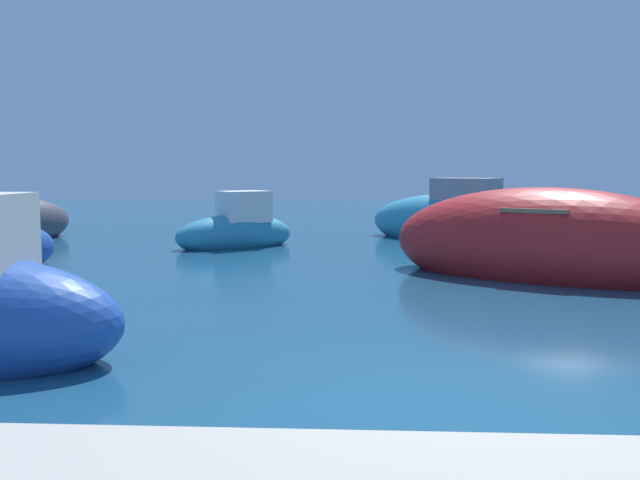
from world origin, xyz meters
name	(u,v)px	position (x,y,z in m)	size (l,w,h in m)	color
ground	(448,402)	(0.00, 0.00, 0.00)	(80.00, 80.00, 0.00)	navy
moored_boat_1	(546,245)	(2.83, 7.42, 0.62)	(6.59, 5.15, 2.24)	#B21E1E
moored_boat_2	(237,230)	(-4.04, 12.19, 0.44)	(3.45, 3.01, 1.74)	teal
moored_boat_4	(453,220)	(2.03, 14.50, 0.56)	(5.47, 4.53, 2.20)	teal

